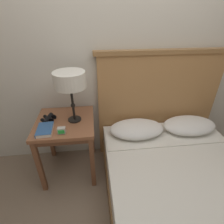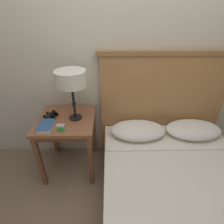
% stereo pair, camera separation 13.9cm
% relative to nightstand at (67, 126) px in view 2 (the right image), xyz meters
% --- Properties ---
extents(wall_back, '(8.00, 0.06, 2.60)m').
position_rel_nightstand_xyz_m(wall_back, '(0.58, 0.33, 0.71)').
color(wall_back, beige).
rests_on(wall_back, ground_plane).
extents(nightstand, '(0.58, 0.58, 0.68)m').
position_rel_nightstand_xyz_m(nightstand, '(0.00, 0.00, 0.00)').
color(nightstand, brown).
rests_on(nightstand, ground_plane).
extents(bed, '(1.47, 1.85, 1.30)m').
position_rel_nightstand_xyz_m(bed, '(1.06, -0.53, -0.32)').
color(bed, brown).
rests_on(bed, ground_plane).
extents(table_lamp, '(0.29, 0.29, 0.50)m').
position_rel_nightstand_xyz_m(table_lamp, '(0.10, 0.01, 0.50)').
color(table_lamp, black).
rests_on(table_lamp, nightstand).
extents(book_on_nightstand, '(0.15, 0.21, 0.04)m').
position_rel_nightstand_xyz_m(book_on_nightstand, '(-0.16, -0.16, 0.11)').
color(book_on_nightstand, silver).
rests_on(book_on_nightstand, nightstand).
extents(binoculars_pair, '(0.15, 0.16, 0.05)m').
position_rel_nightstand_xyz_m(binoculars_pair, '(-0.16, 0.03, 0.11)').
color(binoculars_pair, black).
rests_on(binoculars_pair, nightstand).
extents(alarm_clock, '(0.07, 0.05, 0.06)m').
position_rel_nightstand_xyz_m(alarm_clock, '(0.00, -0.21, 0.12)').
color(alarm_clock, '#B7B2A8').
rests_on(alarm_clock, nightstand).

